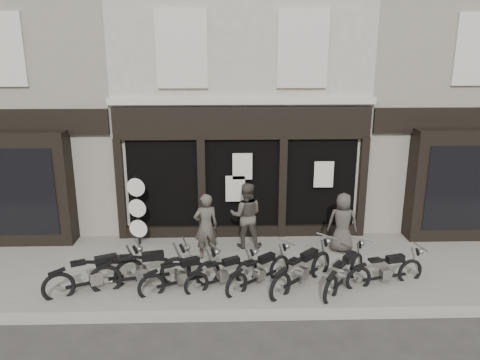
{
  "coord_description": "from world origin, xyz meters",
  "views": [
    {
      "loc": [
        -0.43,
        -9.86,
        5.44
      ],
      "look_at": [
        -0.1,
        1.6,
        2.2
      ],
      "focal_mm": 35.0,
      "sensor_mm": 36.0,
      "label": 1
    }
  ],
  "objects_px": {
    "motorcycle_3": "(223,275)",
    "man_centre": "(246,215)",
    "motorcycle_1": "(143,272)",
    "motorcycle_0": "(96,277)",
    "motorcycle_4": "(260,274)",
    "man_left": "(206,226)",
    "advert_sign_post": "(138,214)",
    "motorcycle_5": "(302,273)",
    "motorcycle_7": "(386,273)",
    "motorcycle_6": "(345,275)",
    "motorcycle_2": "(181,277)",
    "man_right": "(343,222)"
  },
  "relations": [
    {
      "from": "motorcycle_3",
      "to": "man_centre",
      "type": "relative_size",
      "value": 0.96
    },
    {
      "from": "motorcycle_1",
      "to": "man_centre",
      "type": "distance_m",
      "value": 3.34
    },
    {
      "from": "motorcycle_0",
      "to": "motorcycle_4",
      "type": "bearing_deg",
      "value": -22.12
    },
    {
      "from": "motorcycle_1",
      "to": "man_left",
      "type": "distance_m",
      "value": 2.1
    },
    {
      "from": "advert_sign_post",
      "to": "motorcycle_5",
      "type": "bearing_deg",
      "value": -19.02
    },
    {
      "from": "motorcycle_1",
      "to": "man_centre",
      "type": "relative_size",
      "value": 1.25
    },
    {
      "from": "motorcycle_7",
      "to": "man_left",
      "type": "xyz_separation_m",
      "value": [
        -4.25,
        1.53,
        0.61
      ]
    },
    {
      "from": "motorcycle_5",
      "to": "motorcycle_6",
      "type": "bearing_deg",
      "value": -48.25
    },
    {
      "from": "motorcycle_3",
      "to": "man_centre",
      "type": "bearing_deg",
      "value": 47.05
    },
    {
      "from": "motorcycle_3",
      "to": "man_left",
      "type": "height_order",
      "value": "man_left"
    },
    {
      "from": "motorcycle_4",
      "to": "man_left",
      "type": "distance_m",
      "value": 2.06
    },
    {
      "from": "motorcycle_7",
      "to": "advert_sign_post",
      "type": "bearing_deg",
      "value": 143.95
    },
    {
      "from": "motorcycle_3",
      "to": "motorcycle_4",
      "type": "relative_size",
      "value": 1.04
    },
    {
      "from": "motorcycle_4",
      "to": "motorcycle_7",
      "type": "distance_m",
      "value": 2.95
    },
    {
      "from": "man_centre",
      "to": "motorcycle_2",
      "type": "bearing_deg",
      "value": 58.71
    },
    {
      "from": "man_left",
      "to": "motorcycle_3",
      "type": "bearing_deg",
      "value": 90.56
    },
    {
      "from": "motorcycle_0",
      "to": "motorcycle_7",
      "type": "distance_m",
      "value": 6.68
    },
    {
      "from": "motorcycle_7",
      "to": "advert_sign_post",
      "type": "height_order",
      "value": "advert_sign_post"
    },
    {
      "from": "man_left",
      "to": "man_centre",
      "type": "distance_m",
      "value": 1.27
    },
    {
      "from": "motorcycle_7",
      "to": "man_right",
      "type": "relative_size",
      "value": 1.21
    },
    {
      "from": "motorcycle_0",
      "to": "motorcycle_5",
      "type": "bearing_deg",
      "value": -23.36
    },
    {
      "from": "motorcycle_4",
      "to": "motorcycle_6",
      "type": "bearing_deg",
      "value": -43.44
    },
    {
      "from": "man_centre",
      "to": "motorcycle_0",
      "type": "bearing_deg",
      "value": 36.85
    },
    {
      "from": "man_centre",
      "to": "man_right",
      "type": "relative_size",
      "value": 1.13
    },
    {
      "from": "motorcycle_0",
      "to": "motorcycle_7",
      "type": "bearing_deg",
      "value": -23.5
    },
    {
      "from": "motorcycle_0",
      "to": "motorcycle_2",
      "type": "bearing_deg",
      "value": -23.36
    },
    {
      "from": "man_right",
      "to": "advert_sign_post",
      "type": "height_order",
      "value": "advert_sign_post"
    },
    {
      "from": "motorcycle_1",
      "to": "man_right",
      "type": "bearing_deg",
      "value": 5.85
    },
    {
      "from": "motorcycle_0",
      "to": "advert_sign_post",
      "type": "bearing_deg",
      "value": 54.17
    },
    {
      "from": "motorcycle_3",
      "to": "advert_sign_post",
      "type": "height_order",
      "value": "advert_sign_post"
    },
    {
      "from": "motorcycle_2",
      "to": "man_left",
      "type": "bearing_deg",
      "value": 45.76
    },
    {
      "from": "motorcycle_6",
      "to": "advert_sign_post",
      "type": "xyz_separation_m",
      "value": [
        -5.18,
        2.52,
        0.63
      ]
    },
    {
      "from": "motorcycle_6",
      "to": "motorcycle_0",
      "type": "bearing_deg",
      "value": 127.41
    },
    {
      "from": "man_right",
      "to": "motorcycle_2",
      "type": "bearing_deg",
      "value": 35.2
    },
    {
      "from": "motorcycle_0",
      "to": "motorcycle_2",
      "type": "height_order",
      "value": "motorcycle_0"
    },
    {
      "from": "man_centre",
      "to": "advert_sign_post",
      "type": "distance_m",
      "value": 3.0
    },
    {
      "from": "motorcycle_0",
      "to": "man_centre",
      "type": "xyz_separation_m",
      "value": [
        3.5,
        2.33,
        0.6
      ]
    },
    {
      "from": "motorcycle_2",
      "to": "motorcycle_3",
      "type": "xyz_separation_m",
      "value": [
        0.95,
        0.09,
        -0.02
      ]
    },
    {
      "from": "motorcycle_1",
      "to": "motorcycle_3",
      "type": "relative_size",
      "value": 1.3
    },
    {
      "from": "motorcycle_3",
      "to": "motorcycle_4",
      "type": "xyz_separation_m",
      "value": [
        0.85,
        0.02,
        0.02
      ]
    },
    {
      "from": "motorcycle_1",
      "to": "motorcycle_6",
      "type": "height_order",
      "value": "motorcycle_1"
    },
    {
      "from": "motorcycle_0",
      "to": "motorcycle_5",
      "type": "relative_size",
      "value": 1.2
    },
    {
      "from": "man_left",
      "to": "man_centre",
      "type": "bearing_deg",
      "value": -162.98
    },
    {
      "from": "motorcycle_4",
      "to": "advert_sign_post",
      "type": "relative_size",
      "value": 0.79
    },
    {
      "from": "motorcycle_4",
      "to": "motorcycle_7",
      "type": "relative_size",
      "value": 0.85
    },
    {
      "from": "motorcycle_3",
      "to": "man_left",
      "type": "xyz_separation_m",
      "value": [
        -0.45,
        1.5,
        0.63
      ]
    },
    {
      "from": "man_centre",
      "to": "man_right",
      "type": "bearing_deg",
      "value": 175.18
    },
    {
      "from": "advert_sign_post",
      "to": "motorcycle_0",
      "type": "bearing_deg",
      "value": -90.16
    },
    {
      "from": "motorcycle_1",
      "to": "advert_sign_post",
      "type": "height_order",
      "value": "advert_sign_post"
    },
    {
      "from": "motorcycle_7",
      "to": "man_right",
      "type": "distance_m",
      "value": 2.02
    }
  ]
}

